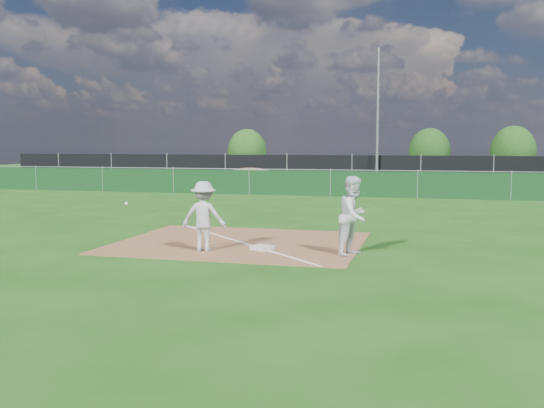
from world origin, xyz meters
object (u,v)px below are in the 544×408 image
(car_left, at_px, (293,168))
(car_mid, at_px, (326,169))
(tree_mid, at_px, (429,152))
(light_pole, at_px, (378,118))
(runner, at_px, (354,216))
(play_at_first, at_px, (204,216))
(tree_right, at_px, (513,151))
(tree_left, at_px, (247,151))
(first_base, at_px, (262,248))
(car_right, at_px, (454,173))

(car_left, relative_size, car_mid, 0.93)
(tree_mid, bearing_deg, light_pole, -104.12)
(runner, height_order, tree_mid, tree_mid)
(play_at_first, distance_m, car_mid, 27.59)
(car_left, xyz_separation_m, tree_right, (15.24, 5.89, 1.20))
(tree_right, bearing_deg, play_at_first, -107.31)
(light_pole, xyz_separation_m, tree_right, (8.88, 11.62, -2.04))
(play_at_first, height_order, runner, runner)
(runner, bearing_deg, tree_left, 41.98)
(tree_mid, relative_size, tree_right, 0.96)
(light_pole, height_order, first_base, light_pole)
(tree_mid, distance_m, tree_right, 5.94)
(tree_left, xyz_separation_m, tree_right, (20.24, 0.59, 0.07))
(play_at_first, bearing_deg, runner, 7.32)
(car_mid, distance_m, tree_left, 10.10)
(runner, distance_m, tree_left, 36.03)
(light_pole, distance_m, tree_mid, 12.22)
(play_at_first, xyz_separation_m, car_right, (6.44, 27.47, -0.20))
(car_mid, distance_m, car_right, 8.28)
(car_mid, bearing_deg, tree_right, -45.00)
(play_at_first, distance_m, car_left, 29.13)
(first_base, bearing_deg, tree_right, 74.38)
(runner, distance_m, car_right, 27.21)
(car_mid, bearing_deg, runner, -153.62)
(runner, xyz_separation_m, car_left, (-7.80, 28.36, -0.12))
(light_pole, xyz_separation_m, car_right, (4.51, 4.40, -3.38))
(play_at_first, xyz_separation_m, tree_mid, (4.87, 34.74, 1.07))
(first_base, relative_size, car_mid, 0.09)
(play_at_first, height_order, tree_left, tree_left)
(light_pole, height_order, car_mid, light_pole)
(light_pole, distance_m, first_base, 22.93)
(play_at_first, bearing_deg, light_pole, 85.21)
(tree_mid, bearing_deg, play_at_first, -97.98)
(light_pole, relative_size, play_at_first, 3.36)
(play_at_first, relative_size, car_mid, 0.51)
(car_right, xyz_separation_m, tree_mid, (-1.57, 7.27, 1.27))
(car_left, height_order, tree_mid, tree_mid)
(light_pole, relative_size, tree_mid, 2.18)
(light_pole, xyz_separation_m, first_base, (-0.68, -22.58, -3.94))
(car_mid, height_order, car_right, car_mid)
(light_pole, distance_m, car_mid, 6.66)
(car_right, bearing_deg, car_left, 88.59)
(car_left, xyz_separation_m, tree_mid, (9.30, 5.95, 1.13))
(runner, relative_size, car_left, 0.40)
(play_at_first, relative_size, tree_mid, 0.65)
(car_right, relative_size, tree_left, 1.14)
(light_pole, bearing_deg, first_base, -91.74)
(light_pole, xyz_separation_m, tree_mid, (2.94, 11.67, -2.11))
(runner, height_order, car_left, runner)
(first_base, bearing_deg, car_left, 101.34)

